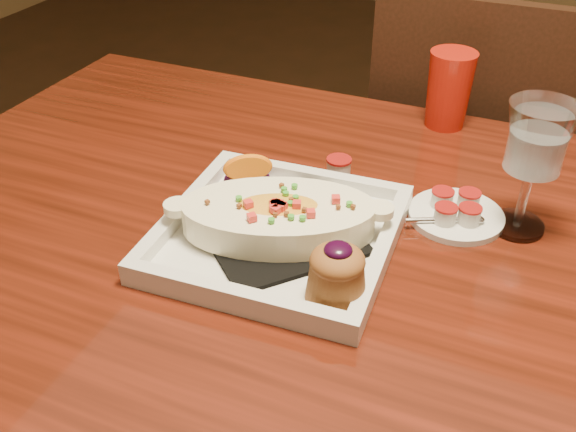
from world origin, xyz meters
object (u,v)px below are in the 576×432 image
at_px(table, 399,331).
at_px(plate, 283,227).
at_px(chair_far, 469,185).
at_px(goblet, 536,146).
at_px(saucer, 455,213).
at_px(red_tumbler, 449,90).

bearing_deg(table, plate, -176.49).
xyz_separation_m(chair_far, goblet, (0.11, -0.49, 0.36)).
relative_size(chair_far, goblet, 5.35).
height_order(chair_far, saucer, chair_far).
bearing_deg(saucer, goblet, 9.36).
bearing_deg(table, chair_far, 90.00).
distance_m(table, goblet, 0.28).
xyz_separation_m(table, saucer, (0.03, 0.13, 0.11)).
relative_size(plate, goblet, 1.70).
bearing_deg(goblet, table, -126.65).
bearing_deg(plate, red_tumbler, 71.35).
xyz_separation_m(plate, red_tumbler, (0.12, 0.41, 0.03)).
bearing_deg(chair_far, goblet, 102.47).
distance_m(plate, red_tumbler, 0.43).
height_order(saucer, red_tumbler, red_tumbler).
bearing_deg(plate, chair_far, 73.40).
relative_size(table, saucer, 12.01).
distance_m(goblet, saucer, 0.14).
relative_size(chair_far, red_tumbler, 7.43).
bearing_deg(plate, saucer, 34.35).
bearing_deg(red_tumbler, saucer, -75.40).
bearing_deg(table, saucer, 77.27).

